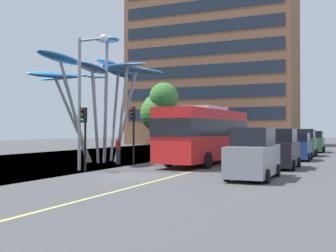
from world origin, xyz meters
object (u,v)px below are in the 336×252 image
Objects in this scene: red_bus at (205,133)px; car_side_street at (304,143)px; car_far_side at (314,142)px; car_parked_mid at (280,150)px; pedestrian at (118,151)px; traffic_light_kerb_far at (133,123)px; car_parked_near at (253,155)px; street_lamp at (86,84)px; no_entry_sign at (152,136)px; car_parked_far at (296,147)px; leaf_sculpture at (98,72)px; traffic_light_kerb_near at (84,125)px.

red_bus is 2.65× the size of car_side_street.
red_bus reaches higher than car_far_side.
car_parked_mid is 10.17m from pedestrian.
red_bus reaches higher than car_side_street.
traffic_light_kerb_far reaches higher than car_parked_near.
red_bus is 8.34m from car_parked_near.
red_bus is 19.36m from car_far_side.
traffic_light_kerb_far is 4.57m from street_lamp.
no_entry_sign is (-9.45, 2.49, 0.73)m from car_parked_mid.
red_bus reaches higher than pedestrian.
car_parked_mid is (0.28, 5.89, -0.01)m from car_parked_near.
car_far_side is (0.31, 6.72, -0.07)m from car_side_street.
no_entry_sign is (-0.65, 4.20, -0.88)m from traffic_light_kerb_far.
car_parked_mid is 1.49× the size of no_entry_sign.
car_far_side reaches higher than pedestrian.
car_parked_mid reaches higher than car_far_side.
car_parked_far is (8.90, 8.93, -1.73)m from traffic_light_kerb_far.
car_parked_near is 10.00m from street_lamp.
traffic_light_kerb_far is 0.97× the size of car_parked_far.
leaf_sculpture is at bearing -123.36° from car_far_side.
no_entry_sign reaches higher than car_side_street.
leaf_sculpture is at bearing 151.10° from pedestrian.
car_parked_near reaches higher than car_far_side.
street_lamp reaches higher than car_parked_mid.
traffic_light_kerb_far is 12.72m from car_parked_far.
car_parked_near is at bearing -56.13° from red_bus.
car_side_street is at bearing -92.67° from car_far_side.
no_entry_sign reaches higher than car_parked_near.
no_entry_sign is at bearing 91.43° from traffic_light_kerb_near.
no_entry_sign reaches higher than car_parked_far.
car_far_side is 19.73m from no_entry_sign.
car_parked_mid is at bearing 30.74° from street_lamp.
traffic_light_kerb_near is at bearing -80.33° from pedestrian.
car_far_side is at bearing 56.64° from leaf_sculpture.
car_parked_far is (0.10, 7.22, -0.12)m from car_parked_mid.
traffic_light_kerb_far is 0.50× the size of street_lamp.
car_side_street is (0.07, 12.86, 0.01)m from car_parked_mid.
car_side_street is at bearing 47.44° from no_entry_sign.
car_parked_near is at bearing -91.66° from car_parked_far.
street_lamp reaches higher than traffic_light_kerb_near.
pedestrian is at bearing -140.03° from car_parked_far.
leaf_sculpture is 6.00m from no_entry_sign.
car_parked_near is 0.60× the size of street_lamp.
car_parked_mid is 0.55× the size of street_lamp.
traffic_light_kerb_far reaches higher than car_parked_far.
car_far_side is (9.18, 21.29, -1.67)m from traffic_light_kerb_far.
car_far_side is at bearing 74.16° from red_bus.
car_side_street reaches higher than pedestrian.
car_far_side is (0.28, 12.36, 0.06)m from car_parked_far.
leaf_sculpture is at bearing -172.72° from red_bus.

